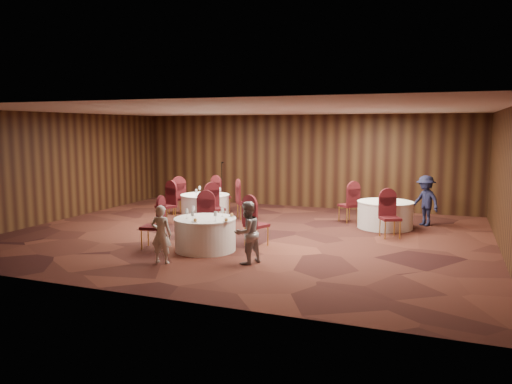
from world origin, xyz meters
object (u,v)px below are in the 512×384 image
(table_right, at_px, (385,214))
(man_c, at_px, (425,201))
(table_main, at_px, (205,234))
(woman_a, at_px, (161,234))
(table_left, at_px, (205,206))
(woman_b, at_px, (247,233))
(mic_stand, at_px, (222,193))

(table_right, xyz_separation_m, man_c, (1.01, 0.74, 0.34))
(table_main, xyz_separation_m, man_c, (4.49, 4.81, 0.34))
(table_right, xyz_separation_m, woman_a, (-3.82, -5.36, 0.23))
(table_left, relative_size, table_right, 0.97)
(table_right, height_order, woman_a, woman_a)
(woman_b, height_order, man_c, man_c)
(woman_b, bearing_deg, woman_a, -44.02)
(table_right, bearing_deg, mic_stand, 161.13)
(table_left, relative_size, man_c, 1.04)
(table_main, relative_size, woman_a, 1.16)
(table_main, relative_size, mic_stand, 0.90)
(man_c, bearing_deg, table_left, -127.31)
(mic_stand, bearing_deg, table_main, -68.22)
(woman_a, bearing_deg, table_right, -131.60)
(table_left, distance_m, table_right, 5.31)
(table_right, bearing_deg, table_left, -174.29)
(mic_stand, bearing_deg, woman_a, -74.18)
(table_main, xyz_separation_m, woman_a, (-0.34, -1.29, 0.23))
(woman_a, relative_size, woman_b, 0.94)
(woman_a, bearing_deg, table_main, -110.97)
(table_left, bearing_deg, table_main, -63.00)
(woman_a, xyz_separation_m, man_c, (4.83, 6.10, 0.11))
(table_left, relative_size, mic_stand, 0.95)
(mic_stand, height_order, man_c, mic_stand)
(table_main, height_order, man_c, man_c)
(table_main, bearing_deg, mic_stand, 111.78)
(table_main, distance_m, table_left, 3.97)
(table_left, xyz_separation_m, man_c, (6.29, 1.27, 0.34))
(mic_stand, xyz_separation_m, woman_a, (2.09, -7.38, 0.15))
(table_left, xyz_separation_m, woman_b, (3.10, -4.22, 0.26))
(table_main, distance_m, man_c, 6.59)
(table_main, xyz_separation_m, table_left, (-1.80, 3.54, 0.00))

